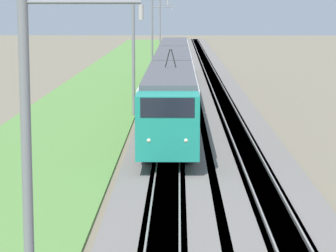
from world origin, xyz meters
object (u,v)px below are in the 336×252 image
at_px(catenary_mast_near, 30,164).
at_px(catenary_mast_distant, 160,25).
at_px(catenary_mast_mid, 134,50).
at_px(passenger_train, 173,73).
at_px(catenary_mast_far, 153,34).

distance_m(catenary_mast_near, catenary_mast_distant, 117.69).
bearing_deg(catenary_mast_distant, catenary_mast_mid, 180.00).
distance_m(passenger_train, catenary_mast_far, 31.16).
distance_m(catenary_mast_near, catenary_mast_mid, 39.23).
distance_m(passenger_train, catenary_mast_distant, 70.30).
height_order(catenary_mast_near, catenary_mast_mid, catenary_mast_mid).
height_order(passenger_train, catenary_mast_near, catenary_mast_near).
distance_m(catenary_mast_mid, catenary_mast_far, 39.23).
bearing_deg(catenary_mast_near, catenary_mast_far, -0.00).
bearing_deg(catenary_mast_near, catenary_mast_mid, 0.00).
relative_size(catenary_mast_near, catenary_mast_mid, 0.96).
bearing_deg(catenary_mast_near, catenary_mast_distant, 0.00).
height_order(catenary_mast_mid, catenary_mast_far, catenary_mast_mid).
height_order(passenger_train, catenary_mast_far, catenary_mast_far).
xyz_separation_m(passenger_train, catenary_mast_near, (-47.47, 2.61, 2.06)).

